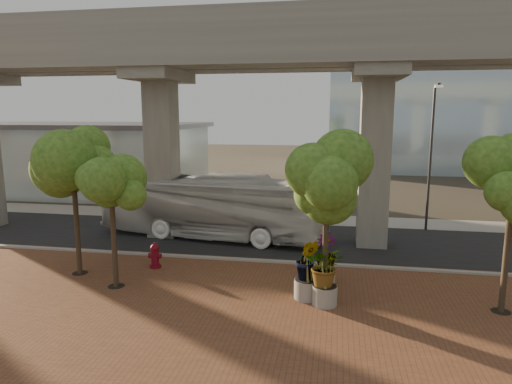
# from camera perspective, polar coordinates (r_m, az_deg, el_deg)

# --- Properties ---
(ground) EXTENTS (160.00, 160.00, 0.00)m
(ground) POSITION_cam_1_polar(r_m,az_deg,el_deg) (24.56, 0.24, -7.29)
(ground) COLOR #332D25
(ground) RESTS_ON ground
(brick_plaza) EXTENTS (70.00, 13.00, 0.06)m
(brick_plaza) POSITION_cam_1_polar(r_m,az_deg,el_deg) (17.23, -4.49, -14.93)
(brick_plaza) COLOR brown
(brick_plaza) RESTS_ON ground
(asphalt_road) EXTENTS (90.00, 8.00, 0.04)m
(asphalt_road) POSITION_cam_1_polar(r_m,az_deg,el_deg) (26.45, 0.98, -5.99)
(asphalt_road) COLOR black
(asphalt_road) RESTS_ON ground
(curb_strip) EXTENTS (70.00, 0.25, 0.16)m
(curb_strip) POSITION_cam_1_polar(r_m,az_deg,el_deg) (22.66, -0.64, -8.57)
(curb_strip) COLOR #9B9891
(curb_strip) RESTS_ON ground
(far_sidewalk) EXTENTS (90.00, 3.00, 0.06)m
(far_sidewalk) POSITION_cam_1_polar(r_m,az_deg,el_deg) (31.71, 2.56, -3.29)
(far_sidewalk) COLOR #9B9891
(far_sidewalk) RESTS_ON ground
(transit_viaduct) EXTENTS (72.00, 5.60, 12.40)m
(transit_viaduct) POSITION_cam_1_polar(r_m,az_deg,el_deg) (25.44, 1.03, 9.96)
(transit_viaduct) COLOR gray
(transit_viaduct) RESTS_ON ground
(station_pavilion) EXTENTS (23.00, 13.00, 6.30)m
(station_pavilion) POSITION_cam_1_polar(r_m,az_deg,el_deg) (46.08, -21.42, 4.18)
(station_pavilion) COLOR #AABDC3
(station_pavilion) RESTS_ON ground
(transit_bus) EXTENTS (13.63, 5.13, 3.71)m
(transit_bus) POSITION_cam_1_polar(r_m,az_deg,el_deg) (26.77, -5.57, -1.80)
(transit_bus) COLOR silver
(transit_bus) RESTS_ON ground
(fire_hydrant) EXTENTS (0.60, 0.54, 1.20)m
(fire_hydrant) POSITION_cam_1_polar(r_m,az_deg,el_deg) (22.12, -12.51, -7.76)
(fire_hydrant) COLOR maroon
(fire_hydrant) RESTS_ON ground
(planter_front) EXTENTS (2.12, 2.12, 2.34)m
(planter_front) POSITION_cam_1_polar(r_m,az_deg,el_deg) (17.53, 8.67, -9.47)
(planter_front) COLOR gray
(planter_front) RESTS_ON ground
(planter_right) EXTENTS (2.01, 2.01, 2.15)m
(planter_right) POSITION_cam_1_polar(r_m,az_deg,el_deg) (19.62, 8.71, -7.72)
(planter_right) COLOR #ADAA9C
(planter_right) RESTS_ON ground
(planter_left) EXTENTS (2.18, 2.18, 2.40)m
(planter_left) POSITION_cam_1_polar(r_m,az_deg,el_deg) (17.98, 6.40, -8.78)
(planter_left) COLOR gray
(planter_left) RESTS_ON ground
(street_tree_far_west) EXTENTS (4.13, 4.13, 6.90)m
(street_tree_far_west) POSITION_cam_1_polar(r_m,az_deg,el_deg) (21.44, -21.95, 3.29)
(street_tree_far_west) COLOR #4C3A2B
(street_tree_far_west) RESTS_ON ground
(street_tree_near_west) EXTENTS (3.01, 3.01, 5.79)m
(street_tree_near_west) POSITION_cam_1_polar(r_m,az_deg,el_deg) (19.32, -17.71, 1.08)
(street_tree_near_west) COLOR #4C3A2B
(street_tree_near_west) RESTS_ON ground
(street_tree_near_east) EXTENTS (3.59, 3.59, 6.23)m
(street_tree_near_east) POSITION_cam_1_polar(r_m,az_deg,el_deg) (17.04, 8.86, 0.93)
(street_tree_near_east) COLOR #4C3A2B
(street_tree_near_east) RESTS_ON ground
(streetlamp_west) EXTENTS (0.38, 1.10, 7.58)m
(streetlamp_west) POSITION_cam_1_polar(r_m,az_deg,el_deg) (31.40, -11.92, 4.51)
(streetlamp_west) COLOR #333338
(streetlamp_west) RESTS_ON ground
(streetlamp_east) EXTENTS (0.44, 1.29, 8.89)m
(streetlamp_east) POSITION_cam_1_polar(r_m,az_deg,el_deg) (29.50, 21.08, 5.20)
(streetlamp_east) COLOR #2D2D32
(streetlamp_east) RESTS_ON ground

